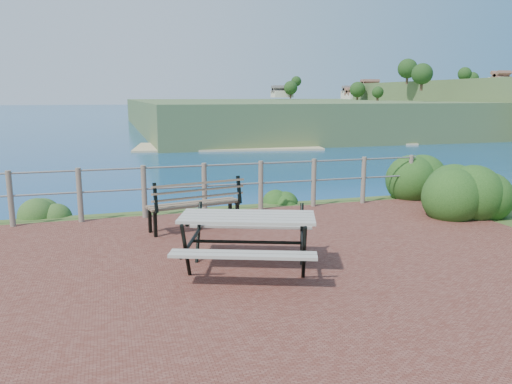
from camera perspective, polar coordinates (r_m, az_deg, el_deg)
ground at (r=6.74m, az=-0.49°, el=-9.01°), size 10.00×7.00×0.12m
ocean at (r=206.11m, az=-16.22°, el=9.94°), size 1200.00×1200.00×0.00m
safety_railing at (r=9.75m, az=-5.92°, el=0.71°), size 9.40×0.10×1.00m
distant_bay at (r=272.26m, az=23.82°, el=9.28°), size 290.00×232.36×24.00m
picnic_table at (r=6.60m, az=-0.99°, el=-5.12°), size 1.90×1.45×0.74m
park_bench at (r=8.63m, az=-7.07°, el=-0.48°), size 1.67×0.73×0.91m
shrub_right_front at (r=10.45m, az=23.63°, el=-2.68°), size 1.46×1.46×2.08m
shrub_right_edge at (r=11.84m, az=19.14°, el=-0.84°), size 1.23×1.23×1.75m
shrub_lip_west at (r=10.56m, az=-22.72°, el=-2.48°), size 0.77×0.77×0.52m
shrub_lip_east at (r=11.05m, az=3.43°, el=-1.06°), size 0.75×0.75×0.48m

